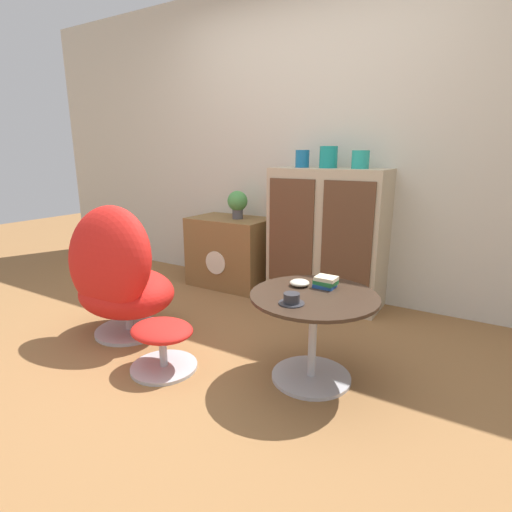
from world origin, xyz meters
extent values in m
plane|color=olive|center=(0.00, 0.00, 0.00)|extent=(12.00, 12.00, 0.00)
cube|color=beige|center=(0.00, 1.61, 1.30)|extent=(6.40, 0.06, 2.60)
cube|color=tan|center=(0.26, 1.38, 0.55)|extent=(0.91, 0.40, 1.10)
cube|color=brown|center=(0.03, 1.17, 0.61)|extent=(0.38, 0.01, 0.84)
cube|color=brown|center=(0.49, 1.17, 0.61)|extent=(0.38, 0.01, 0.84)
cube|color=brown|center=(-0.67, 1.34, 0.32)|extent=(0.73, 0.47, 0.64)
cylinder|color=beige|center=(-0.67, 1.10, 0.27)|extent=(0.21, 0.01, 0.21)
cylinder|color=#B7B7BC|center=(-0.68, 0.11, 0.01)|extent=(0.47, 0.47, 0.02)
cylinder|color=#B7B7BC|center=(-0.68, 0.11, 0.08)|extent=(0.06, 0.06, 0.11)
ellipsoid|color=red|center=(-0.68, 0.11, 0.29)|extent=(0.71, 0.61, 0.32)
ellipsoid|color=red|center=(-0.68, -0.01, 0.56)|extent=(0.70, 0.46, 0.73)
cylinder|color=#B7B7BC|center=(-0.13, -0.12, 0.01)|extent=(0.38, 0.38, 0.02)
cylinder|color=#B7B7BC|center=(-0.13, -0.12, 0.11)|extent=(0.04, 0.04, 0.18)
ellipsoid|color=red|center=(-0.13, -0.12, 0.24)|extent=(0.38, 0.32, 0.09)
cylinder|color=#B7B7BC|center=(0.64, 0.22, 0.01)|extent=(0.44, 0.44, 0.02)
cylinder|color=#B7B7BC|center=(0.64, 0.22, 0.25)|extent=(0.04, 0.04, 0.46)
cylinder|color=#332319|center=(0.64, 0.22, 0.49)|extent=(0.68, 0.68, 0.02)
cylinder|color=#196699|center=(0.02, 1.38, 1.17)|extent=(0.11, 0.11, 0.14)
cylinder|color=teal|center=(0.24, 1.38, 1.18)|extent=(0.14, 0.14, 0.17)
cylinder|color=teal|center=(0.49, 1.38, 1.17)|extent=(0.13, 0.13, 0.13)
cylinder|color=#4C4C51|center=(-0.59, 1.34, 0.68)|extent=(0.10, 0.10, 0.08)
sphere|color=#478E47|center=(-0.59, 1.34, 0.80)|extent=(0.18, 0.18, 0.18)
cylinder|color=#2D2D33|center=(0.60, 0.04, 0.50)|extent=(0.13, 0.13, 0.01)
cylinder|color=#2D2D33|center=(0.60, 0.04, 0.52)|extent=(0.08, 0.08, 0.05)
cube|color=#1E478C|center=(0.65, 0.36, 0.50)|extent=(0.11, 0.09, 0.02)
cube|color=#237038|center=(0.65, 0.36, 0.53)|extent=(0.12, 0.11, 0.02)
cube|color=beige|center=(0.65, 0.36, 0.55)|extent=(0.12, 0.09, 0.02)
ellipsoid|color=beige|center=(0.52, 0.31, 0.51)|extent=(0.11, 0.11, 0.04)
camera|label=1|loc=(1.41, -1.63, 1.22)|focal=28.00mm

